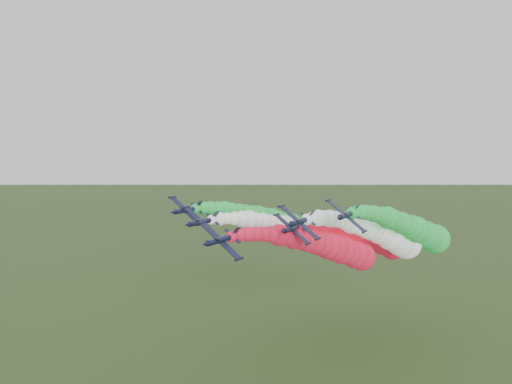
% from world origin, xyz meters
% --- Properties ---
extents(jet_lead, '(18.08, 73.26, 20.90)m').
position_xyz_m(jet_lead, '(6.80, 34.45, 30.96)').
color(jet_lead, '#111435').
rests_on(jet_lead, ground).
extents(jet_inner_left, '(18.69, 73.87, 21.51)m').
position_xyz_m(jet_inner_left, '(-4.17, 47.14, 31.81)').
color(jet_inner_left, '#111435').
rests_on(jet_inner_left, ground).
extents(jet_inner_right, '(18.75, 73.93, 21.57)m').
position_xyz_m(jet_inner_right, '(17.22, 51.12, 32.63)').
color(jet_inner_right, '#111435').
rests_on(jet_inner_right, ground).
extents(jet_outer_left, '(17.81, 72.99, 20.63)m').
position_xyz_m(jet_outer_left, '(-14.72, 52.59, 33.90)').
color(jet_outer_left, '#111435').
rests_on(jet_outer_left, ground).
extents(jet_outer_right, '(18.75, 73.93, 21.57)m').
position_xyz_m(jet_outer_right, '(24.23, 58.44, 33.79)').
color(jet_outer_right, '#111435').
rests_on(jet_outer_right, ground).
extents(jet_trail, '(18.40, 73.58, 21.22)m').
position_xyz_m(jet_trail, '(10.23, 61.46, 29.72)').
color(jet_trail, '#111435').
rests_on(jet_trail, ground).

